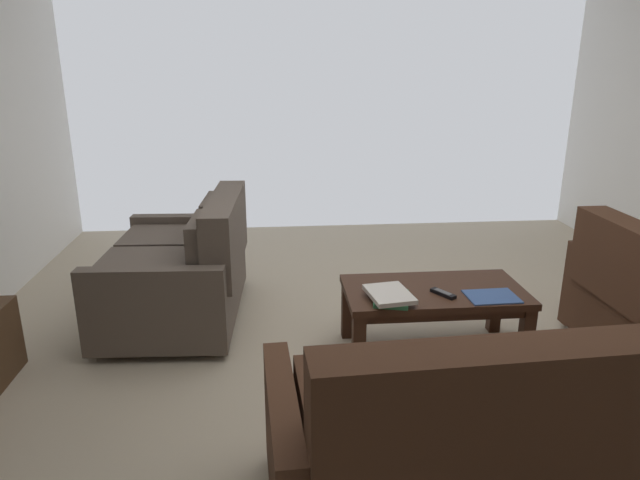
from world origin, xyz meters
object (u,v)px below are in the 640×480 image
object	(u,v)px
sofa_main	(541,431)
book_stack	(390,296)
loose_magazine	(492,297)
loveseat_near	(184,269)
tv_remote	(443,293)
coffee_table	(434,299)

from	to	relation	value
sofa_main	book_stack	size ratio (longest dim) A/B	6.35
sofa_main	loose_magazine	xyz separation A→B (m)	(-0.25, -1.13, 0.04)
loveseat_near	book_stack	distance (m)	1.45
book_stack	tv_remote	xyz separation A→B (m)	(-0.32, -0.05, -0.02)
loveseat_near	tv_remote	world-z (taller)	loveseat_near
sofa_main	loose_magazine	size ratio (longest dim) A/B	7.24
loveseat_near	coffee_table	world-z (taller)	loveseat_near
loveseat_near	book_stack	size ratio (longest dim) A/B	4.01
sofa_main	loveseat_near	distance (m)	2.45
sofa_main	tv_remote	distance (m)	1.19
tv_remote	loveseat_near	bearing A→B (deg)	-24.43
sofa_main	coffee_table	xyz separation A→B (m)	(0.04, -1.29, -0.03)
sofa_main	coffee_table	world-z (taller)	sofa_main
coffee_table	tv_remote	bearing A→B (deg)	101.94
coffee_table	tv_remote	size ratio (longest dim) A/B	6.57
coffee_table	book_stack	world-z (taller)	book_stack
coffee_table	book_stack	bearing A→B (deg)	26.81
coffee_table	loveseat_near	bearing A→B (deg)	-21.58
loveseat_near	loose_magazine	size ratio (longest dim) A/B	4.57
sofa_main	loveseat_near	xyz separation A→B (m)	(1.56, -1.89, -0.01)
loose_magazine	coffee_table	bearing A→B (deg)	60.15
tv_remote	loose_magazine	distance (m)	0.27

